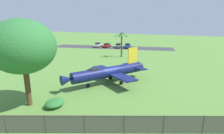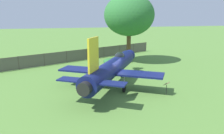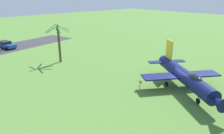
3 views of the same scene
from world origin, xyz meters
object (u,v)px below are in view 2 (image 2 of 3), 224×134
shrub_near_fence (110,61)px  info_plaque (167,85)px  display_jet (113,67)px  shade_tree (129,15)px

shrub_near_fence → info_plaque: info_plaque is taller
info_plaque → display_jet: bearing=134.4°
shade_tree → info_plaque: (-1.43, -13.58, -5.77)m
display_jet → info_plaque: display_jet is taller
shrub_near_fence → info_plaque: bearing=-83.4°
shade_tree → info_plaque: bearing=-96.0°
shrub_near_fence → info_plaque: 12.89m
display_jet → shrub_near_fence: 9.44m
shrub_near_fence → info_plaque: (1.48, -12.80, 0.43)m
info_plaque → shrub_near_fence: bearing=96.6°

